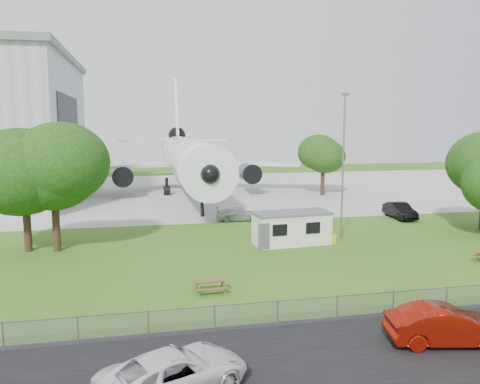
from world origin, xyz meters
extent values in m
plane|color=#4A7A22|center=(0.00, 0.00, 0.00)|extent=(160.00, 160.00, 0.00)
cube|color=black|center=(0.00, -13.00, 0.01)|extent=(120.00, 8.00, 0.02)
cube|color=#B7B7B2|center=(0.00, 38.00, 0.01)|extent=(120.00, 46.00, 0.03)
cube|color=#2D3033|center=(-16.93, 33.00, 6.75)|extent=(0.16, 16.00, 12.96)
cylinder|color=white|center=(-2.00, 34.00, 5.10)|extent=(5.40, 34.00, 5.40)
cone|color=white|center=(-2.00, 15.00, 5.10)|extent=(5.40, 5.50, 5.40)
cone|color=white|center=(-2.00, 55.00, 5.90)|extent=(4.86, 9.00, 4.86)
cube|color=white|center=(-14.50, 37.20, 3.90)|extent=(21.36, 10.77, 0.36)
cube|color=white|center=(10.50, 37.20, 3.90)|extent=(21.36, 10.77, 0.36)
cube|color=white|center=(-2.00, 55.00, 11.60)|extent=(0.46, 9.96, 12.17)
cylinder|color=#515459|center=(-10.50, 33.50, 3.00)|extent=(2.50, 4.20, 2.50)
cylinder|color=#515459|center=(6.50, 33.50, 3.00)|extent=(2.50, 4.20, 2.50)
cylinder|color=#515459|center=(-2.00, 54.00, 7.90)|extent=(2.60, 4.50, 2.60)
cylinder|color=black|center=(-2.00, 18.50, 1.20)|extent=(0.36, 0.36, 2.40)
cylinder|color=black|center=(-4.80, 35.00, 1.20)|extent=(0.44, 0.44, 2.40)
cylinder|color=black|center=(0.80, 35.00, 1.20)|extent=(0.44, 0.44, 2.40)
cube|color=silver|center=(3.59, 5.50, 1.25)|extent=(6.18, 2.97, 2.50)
cube|color=#59595B|center=(3.59, 5.50, 2.56)|extent=(6.39, 3.18, 0.12)
cylinder|color=gold|center=(6.99, 4.90, 0.35)|extent=(0.50, 0.50, 0.70)
cube|color=gray|center=(0.00, -9.50, 0.00)|extent=(58.00, 0.04, 1.30)
cylinder|color=slate|center=(8.20, 6.20, 6.00)|extent=(0.16, 0.16, 12.00)
cylinder|color=#382619|center=(-16.70, 7.47, 1.74)|extent=(0.56, 0.56, 3.47)
sphere|color=#305B1C|center=(-16.70, 7.47, 5.98)|extent=(7.73, 7.73, 7.73)
cylinder|color=#382619|center=(-14.57, 7.07, 1.82)|extent=(0.56, 0.56, 3.65)
sphere|color=#305B1C|center=(-14.57, 7.07, 6.28)|extent=(7.70, 7.70, 7.70)
cylinder|color=#382619|center=(16.17, 30.30, 1.65)|extent=(0.56, 0.56, 3.29)
sphere|color=#305B1C|center=(16.17, 30.30, 5.67)|extent=(5.82, 5.82, 5.82)
imported|color=maroon|center=(4.69, -12.72, 0.84)|extent=(5.34, 2.72, 1.68)
imported|color=white|center=(-7.15, -14.07, 0.76)|extent=(6.04, 4.54, 1.52)
imported|color=black|center=(17.84, 13.28, 0.80)|extent=(2.03, 4.99, 1.61)
imported|color=silver|center=(1.32, 15.59, 0.65)|extent=(4.64, 2.17, 1.31)
camera|label=1|loc=(-8.07, -29.75, 9.43)|focal=35.00mm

